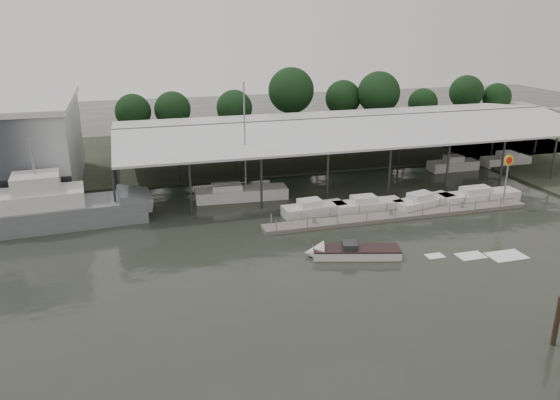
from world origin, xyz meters
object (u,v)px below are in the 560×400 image
object	(u,v)px
speedboat_underway	(348,252)
white_sailboat	(240,193)
shell_fuel_sign	(507,170)
grey_trawler	(53,210)

from	to	relation	value
speedboat_underway	white_sailboat	bearing A→B (deg)	-56.54
white_sailboat	speedboat_underway	size ratio (longest dim) A/B	0.69
white_sailboat	speedboat_underway	xyz separation A→B (m)	(5.54, -17.16, -0.25)
speedboat_underway	shell_fuel_sign	bearing A→B (deg)	-145.19
grey_trawler	speedboat_underway	bearing A→B (deg)	-34.71
grey_trawler	speedboat_underway	size ratio (longest dim) A/B	0.98
grey_trawler	white_sailboat	xyz separation A→B (m)	(18.64, 2.76, -0.93)
shell_fuel_sign	white_sailboat	xyz separation A→B (m)	(-26.06, 10.00, -3.28)
grey_trawler	white_sailboat	distance (m)	18.86
shell_fuel_sign	grey_trawler	bearing A→B (deg)	170.80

